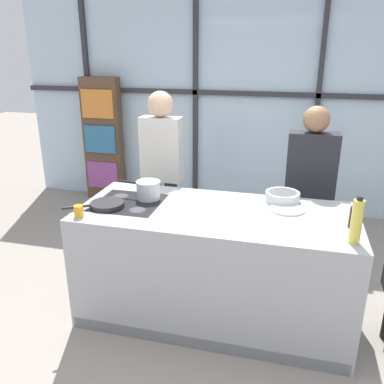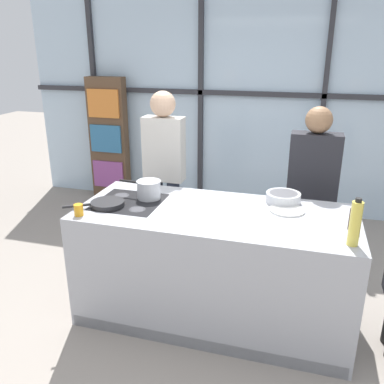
{
  "view_description": "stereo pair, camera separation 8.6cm",
  "coord_description": "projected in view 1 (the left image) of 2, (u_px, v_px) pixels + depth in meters",
  "views": [
    {
      "loc": [
        0.53,
        -2.81,
        2.11
      ],
      "look_at": [
        -0.21,
        0.1,
        1.02
      ],
      "focal_mm": 38.0,
      "sensor_mm": 36.0,
      "label": 1
    },
    {
      "loc": [
        0.62,
        -2.79,
        2.11
      ],
      "look_at": [
        -0.21,
        0.1,
        1.02
      ],
      "focal_mm": 38.0,
      "sensor_mm": 36.0,
      "label": 2
    }
  ],
  "objects": [
    {
      "name": "white_plate",
      "position": [
        287.0,
        209.0,
        3.11
      ],
      "size": [
        0.27,
        0.27,
        0.01
      ],
      "primitive_type": "cylinder",
      "color": "white",
      "rests_on": "demo_island"
    },
    {
      "name": "back_window_wall",
      "position": [
        255.0,
        104.0,
        5.18
      ],
      "size": [
        6.4,
        0.1,
        2.8
      ],
      "color": "silver",
      "rests_on": "ground_plane"
    },
    {
      "name": "pepper_grinder",
      "position": [
        353.0,
        217.0,
        2.78
      ],
      "size": [
        0.05,
        0.05,
        0.18
      ],
      "color": "#332319",
      "rests_on": "demo_island"
    },
    {
      "name": "spectator_far_left",
      "position": [
        162.0,
        166.0,
        3.96
      ],
      "size": [
        0.39,
        0.24,
        1.72
      ],
      "rotation": [
        0.0,
        0.0,
        3.14
      ],
      "color": "#232838",
      "rests_on": "ground_plane"
    },
    {
      "name": "oil_bottle",
      "position": [
        357.0,
        221.0,
        2.54
      ],
      "size": [
        0.07,
        0.07,
        0.31
      ],
      "color": "#E0CC4C",
      "rests_on": "demo_island"
    },
    {
      "name": "frying_pan",
      "position": [
        106.0,
        204.0,
        3.16
      ],
      "size": [
        0.42,
        0.33,
        0.04
      ],
      "color": "#232326",
      "rests_on": "demo_island"
    },
    {
      "name": "demo_island",
      "position": [
        215.0,
        265.0,
        3.24
      ],
      "size": [
        2.11,
        0.91,
        0.92
      ],
      "color": "#A8AAB2",
      "rests_on": "ground_plane"
    },
    {
      "name": "bookshelf",
      "position": [
        103.0,
        140.0,
        5.68
      ],
      "size": [
        0.54,
        0.19,
        1.72
      ],
      "color": "brown",
      "rests_on": "ground_plane"
    },
    {
      "name": "saucepan",
      "position": [
        148.0,
        189.0,
        3.31
      ],
      "size": [
        0.37,
        0.2,
        0.15
      ],
      "color": "silver",
      "rests_on": "demo_island"
    },
    {
      "name": "mixing_bowl",
      "position": [
        282.0,
        196.0,
        3.27
      ],
      "size": [
        0.27,
        0.27,
        0.08
      ],
      "color": "silver",
      "rests_on": "demo_island"
    },
    {
      "name": "juice_glass_near",
      "position": [
        79.0,
        211.0,
        2.97
      ],
      "size": [
        0.07,
        0.07,
        0.09
      ],
      "primitive_type": "cylinder",
      "color": "orange",
      "rests_on": "demo_island"
    },
    {
      "name": "ground_plane",
      "position": [
        214.0,
        313.0,
        3.4
      ],
      "size": [
        18.0,
        18.0,
        0.0
      ],
      "primitive_type": "plane",
      "color": "gray"
    },
    {
      "name": "spectator_center_left",
      "position": [
        310.0,
        185.0,
        3.66
      ],
      "size": [
        0.43,
        0.23,
        1.63
      ],
      "rotation": [
        0.0,
        0.0,
        3.14
      ],
      "color": "#232838",
      "rests_on": "ground_plane"
    }
  ]
}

